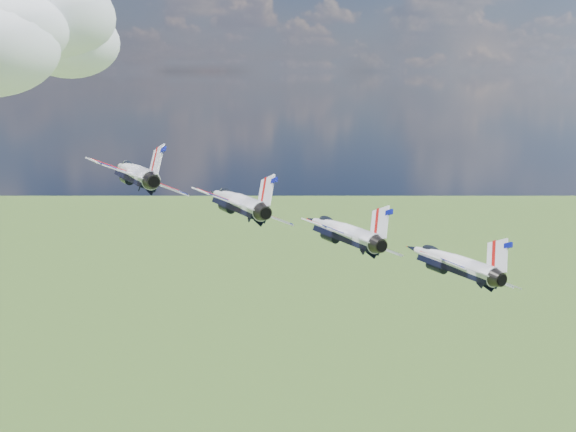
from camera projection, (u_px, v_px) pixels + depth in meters
cloud_far at (22, 30)px, 234.90m from camera, size 67.55×53.07×26.54m
jet_0 at (134, 173)px, 78.28m from camera, size 13.24×16.78×8.41m
jet_1 at (236, 201)px, 77.03m from camera, size 13.24×16.78×8.41m
jet_2 at (341, 231)px, 75.78m from camera, size 13.24×16.78×8.41m
jet_3 at (450, 262)px, 74.52m from camera, size 13.24×16.78×8.41m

